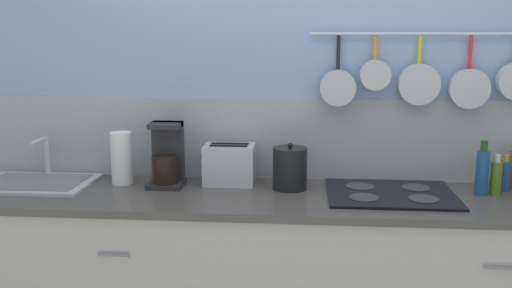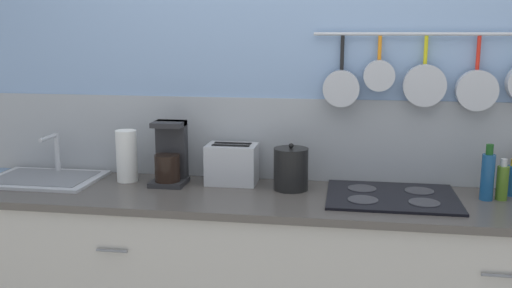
{
  "view_description": "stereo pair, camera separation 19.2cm",
  "coord_description": "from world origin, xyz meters",
  "px_view_note": "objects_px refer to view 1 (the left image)",
  "views": [
    {
      "loc": [
        0.0,
        -2.5,
        1.67
      ],
      "look_at": [
        -0.21,
        0.0,
        1.17
      ],
      "focal_mm": 40.0,
      "sensor_mm": 36.0,
      "label": 1
    },
    {
      "loc": [
        0.19,
        -2.48,
        1.67
      ],
      "look_at": [
        -0.21,
        0.0,
        1.17
      ],
      "focal_mm": 40.0,
      "sensor_mm": 36.0,
      "label": 2
    }
  ],
  "objects_px": {
    "bottle_dish_soap": "(481,171)",
    "coffee_maker": "(166,160)",
    "bottle_cooking_wine": "(495,177)",
    "bottle_vinegar": "(504,175)",
    "paper_towel_roll": "(121,158)",
    "kettle": "(289,168)",
    "toaster": "(229,164)"
  },
  "relations": [
    {
      "from": "toaster",
      "to": "bottle_vinegar",
      "type": "height_order",
      "value": "toaster"
    },
    {
      "from": "paper_towel_roll",
      "to": "kettle",
      "type": "bearing_deg",
      "value": -1.62
    },
    {
      "from": "bottle_cooking_wine",
      "to": "bottle_dish_soap",
      "type": "bearing_deg",
      "value": -170.65
    },
    {
      "from": "bottle_dish_soap",
      "to": "paper_towel_roll",
      "type": "bearing_deg",
      "value": 178.18
    },
    {
      "from": "kettle",
      "to": "bottle_dish_soap",
      "type": "height_order",
      "value": "bottle_dish_soap"
    },
    {
      "from": "kettle",
      "to": "toaster",
      "type": "bearing_deg",
      "value": 167.46
    },
    {
      "from": "kettle",
      "to": "bottle_dish_soap",
      "type": "xyz_separation_m",
      "value": [
        0.87,
        -0.03,
        0.01
      ]
    },
    {
      "from": "paper_towel_roll",
      "to": "kettle",
      "type": "relative_size",
      "value": 1.15
    },
    {
      "from": "coffee_maker",
      "to": "kettle",
      "type": "distance_m",
      "value": 0.59
    },
    {
      "from": "toaster",
      "to": "bottle_vinegar",
      "type": "xyz_separation_m",
      "value": [
        1.3,
        -0.01,
        -0.02
      ]
    },
    {
      "from": "paper_towel_roll",
      "to": "bottle_vinegar",
      "type": "xyz_separation_m",
      "value": [
        1.82,
        0.03,
        -0.05
      ]
    },
    {
      "from": "bottle_cooking_wine",
      "to": "paper_towel_roll",
      "type": "bearing_deg",
      "value": 178.6
    },
    {
      "from": "paper_towel_roll",
      "to": "bottle_cooking_wine",
      "type": "xyz_separation_m",
      "value": [
        1.76,
        -0.04,
        -0.05
      ]
    },
    {
      "from": "kettle",
      "to": "bottle_dish_soap",
      "type": "bearing_deg",
      "value": -2.01
    },
    {
      "from": "toaster",
      "to": "bottle_vinegar",
      "type": "relative_size",
      "value": 1.52
    },
    {
      "from": "bottle_cooking_wine",
      "to": "bottle_vinegar",
      "type": "height_order",
      "value": "bottle_cooking_wine"
    },
    {
      "from": "paper_towel_roll",
      "to": "kettle",
      "type": "distance_m",
      "value": 0.82
    },
    {
      "from": "toaster",
      "to": "bottle_cooking_wine",
      "type": "distance_m",
      "value": 1.24
    },
    {
      "from": "toaster",
      "to": "paper_towel_roll",
      "type": "bearing_deg",
      "value": -175.33
    },
    {
      "from": "kettle",
      "to": "paper_towel_roll",
      "type": "bearing_deg",
      "value": 178.38
    },
    {
      "from": "kettle",
      "to": "bottle_dish_soap",
      "type": "distance_m",
      "value": 0.87
    },
    {
      "from": "bottle_vinegar",
      "to": "toaster",
      "type": "bearing_deg",
      "value": 179.47
    },
    {
      "from": "bottle_vinegar",
      "to": "bottle_cooking_wine",
      "type": "bearing_deg",
      "value": -130.19
    },
    {
      "from": "paper_towel_roll",
      "to": "toaster",
      "type": "height_order",
      "value": "paper_towel_roll"
    },
    {
      "from": "bottle_dish_soap",
      "to": "bottle_vinegar",
      "type": "height_order",
      "value": "bottle_dish_soap"
    },
    {
      "from": "bottle_dish_soap",
      "to": "coffee_maker",
      "type": "bearing_deg",
      "value": 178.42
    },
    {
      "from": "paper_towel_roll",
      "to": "bottle_dish_soap",
      "type": "xyz_separation_m",
      "value": [
        1.69,
        -0.05,
        -0.02
      ]
    },
    {
      "from": "paper_towel_roll",
      "to": "coffee_maker",
      "type": "xyz_separation_m",
      "value": [
        0.23,
        -0.01,
        -0.0
      ]
    },
    {
      "from": "bottle_cooking_wine",
      "to": "bottle_vinegar",
      "type": "relative_size",
      "value": 1.09
    },
    {
      "from": "coffee_maker",
      "to": "bottle_dish_soap",
      "type": "height_order",
      "value": "coffee_maker"
    },
    {
      "from": "coffee_maker",
      "to": "bottle_dish_soap",
      "type": "bearing_deg",
      "value": -1.58
    },
    {
      "from": "kettle",
      "to": "bottle_cooking_wine",
      "type": "height_order",
      "value": "kettle"
    }
  ]
}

